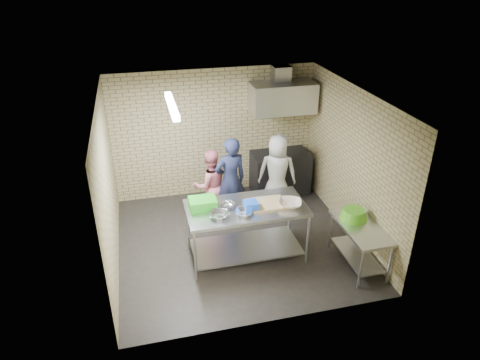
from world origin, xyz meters
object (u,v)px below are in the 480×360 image
(woman_white, at_px, (277,172))
(green_basin, at_px, (354,214))
(blue_tub, at_px, (251,206))
(side_counter, at_px, (358,245))
(man_navy, at_px, (230,180))
(bottle_green, at_px, (300,98))
(prep_table, at_px, (246,232))
(woman_pink, at_px, (210,185))
(stove, at_px, (280,173))
(bottle_red, at_px, (282,98))
(green_crate, at_px, (203,204))

(woman_white, bearing_deg, green_basin, 128.76)
(blue_tub, xyz_separation_m, green_basin, (1.68, -0.31, -0.22))
(side_counter, relative_size, man_navy, 0.70)
(bottle_green, distance_m, man_navy, 2.37)
(prep_table, bearing_deg, woman_pink, 104.45)
(stove, bearing_deg, bottle_red, 78.23)
(stove, xyz_separation_m, woman_pink, (-1.65, -0.71, 0.27))
(man_navy, bearing_deg, blue_tub, 80.99)
(prep_table, height_order, blue_tub, blue_tub)
(man_navy, distance_m, woman_white, 1.05)
(side_counter, bearing_deg, woman_white, 108.97)
(prep_table, distance_m, green_basin, 1.81)
(stove, height_order, woman_white, woman_white)
(bottle_green, bearing_deg, stove, -151.93)
(prep_table, distance_m, bottle_green, 3.29)
(stove, distance_m, woman_white, 0.76)
(blue_tub, relative_size, bottle_green, 1.46)
(prep_table, bearing_deg, bottle_red, 59.87)
(prep_table, distance_m, man_navy, 1.26)
(bottle_red, bearing_deg, green_crate, -132.90)
(bottle_green, relative_size, man_navy, 0.09)
(man_navy, bearing_deg, woman_pink, -35.31)
(stove, bearing_deg, prep_table, -121.93)
(prep_table, xyz_separation_m, man_navy, (0.01, 1.21, 0.37))
(green_crate, bearing_deg, woman_white, 37.92)
(green_crate, distance_m, blue_tub, 0.78)
(bottle_green, height_order, man_navy, bottle_green)
(bottle_red, xyz_separation_m, man_navy, (-1.34, -1.12, -1.17))
(bottle_green, bearing_deg, green_crate, -138.00)
(green_crate, distance_m, green_basin, 2.50)
(bottle_red, relative_size, woman_pink, 0.12)
(green_basin, height_order, man_navy, man_navy)
(green_basin, distance_m, man_navy, 2.37)
(blue_tub, bearing_deg, man_navy, 91.93)
(prep_table, bearing_deg, bottle_green, 53.04)
(side_counter, distance_m, green_crate, 2.67)
(stove, bearing_deg, woman_pink, -156.64)
(side_counter, bearing_deg, green_crate, 162.27)
(green_crate, bearing_deg, green_basin, -12.38)
(bottle_red, bearing_deg, stove, -101.77)
(blue_tub, bearing_deg, bottle_green, 54.98)
(green_crate, relative_size, green_basin, 0.95)
(woman_white, bearing_deg, woman_pink, 21.68)
(man_navy, relative_size, woman_pink, 1.19)
(blue_tub, xyz_separation_m, woman_white, (0.97, 1.56, -0.27))
(green_crate, relative_size, bottle_green, 2.92)
(green_crate, relative_size, bottle_red, 2.43)
(green_basin, relative_size, woman_white, 0.29)
(stove, distance_m, green_basin, 2.57)
(man_navy, bearing_deg, prep_table, 78.79)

